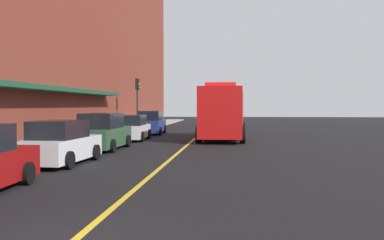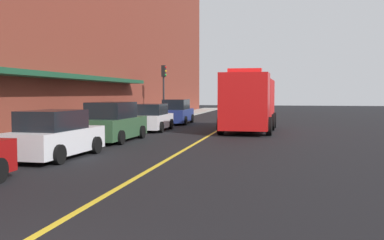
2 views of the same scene
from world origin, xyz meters
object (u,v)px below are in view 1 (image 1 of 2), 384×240
parked_car_3 (131,128)px  fire_truck (223,114)px  parked_car_4 (151,123)px  parking_meter_2 (109,124)px  parking_meter_1 (119,122)px  traffic_light_near (138,94)px  parked_car_2 (102,133)px  parked_car_1 (61,144)px

parked_car_3 → fire_truck: 6.02m
parked_car_4 → parking_meter_2: (-1.49, -6.50, 0.21)m
parked_car_4 → parking_meter_1: size_ratio=3.70×
fire_truck → traffic_light_near: size_ratio=1.88×
parking_meter_2 → parked_car_2: bearing=-77.0°
parked_car_1 → parked_car_4: 17.94m
parking_meter_1 → parking_meter_2: size_ratio=1.00×
fire_truck → parking_meter_2: bearing=-79.0°
parked_car_3 → parking_meter_2: (-1.41, -0.20, 0.29)m
parked_car_2 → traffic_light_near: traffic_light_near is taller
parked_car_2 → traffic_light_near: (-1.28, 13.96, 2.30)m
fire_truck → parked_car_2: bearing=-38.5°
parked_car_4 → parking_meter_1: parked_car_4 is taller
parked_car_3 → parked_car_4: size_ratio=0.88×
parking_meter_2 → parked_car_1: bearing=-82.9°
parked_car_4 → parked_car_1: bearing=177.6°
parked_car_2 → traffic_light_near: bearing=5.9°
parked_car_3 → parked_car_1: bearing=178.3°
parked_car_1 → traffic_light_near: traffic_light_near is taller
parked_car_1 → parked_car_2: (-0.08, 5.60, 0.08)m
parked_car_2 → parked_car_3: (0.06, 6.04, -0.09)m
parking_meter_2 → parking_meter_1: bearing=90.0°
parking_meter_2 → traffic_light_near: 8.38m
parking_meter_1 → traffic_light_near: size_ratio=0.31×
traffic_light_near → parked_car_4: bearing=-48.5°
parked_car_3 → parking_meter_1: 2.70m
parked_car_3 → parking_meter_2: size_ratio=3.25×
parked_car_4 → parking_meter_2: parked_car_4 is taller
parking_meter_1 → parked_car_2: bearing=-80.8°
parked_car_1 → fire_truck: (5.84, 12.65, 0.93)m
parked_car_1 → traffic_light_near: bearing=6.2°
parked_car_1 → parked_car_2: parked_car_2 is taller
parked_car_2 → parking_meter_1: (-1.34, 8.33, 0.20)m
parking_meter_2 → traffic_light_near: traffic_light_near is taller
fire_truck → traffic_light_near: bearing=-132.3°
parked_car_3 → fire_truck: size_ratio=0.54×
parking_meter_2 → traffic_light_near: bearing=89.6°
parked_car_4 → fire_truck: size_ratio=0.61×
parked_car_1 → parking_meter_2: size_ratio=3.24×
parked_car_4 → traffic_light_near: bearing=39.3°
fire_truck → parked_car_1: bearing=-23.3°
parked_car_1 → parked_car_4: (0.07, 17.94, 0.07)m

